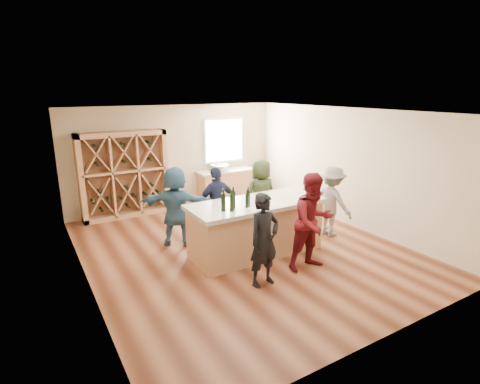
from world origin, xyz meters
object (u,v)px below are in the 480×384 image
sink (219,168)px  person_near_left (264,240)px  wine_bottle_c (233,200)px  person_far_right (261,195)px  wine_bottle_e (248,198)px  person_server (331,201)px  wine_bottle_b (232,203)px  wine_rack (124,175)px  person_far_mid (217,203)px  person_far_left (176,206)px  person_near_right (313,222)px  wine_bottle_a (223,202)px  wine_bottle_d (247,201)px  tasting_counter_base (256,229)px

sink → person_near_left: person_near_left is taller
wine_bottle_c → person_far_right: size_ratio=0.20×
wine_bottle_e → person_server: bearing=2.2°
wine_bottle_b → wine_bottle_c: (0.10, 0.12, 0.01)m
wine_rack → sink: (2.70, -0.07, -0.09)m
person_near_left → wine_rack: bearing=95.9°
wine_bottle_e → person_far_mid: person_far_mid is taller
person_near_left → person_server: (2.55, 1.06, -0.01)m
wine_bottle_c → sink: bearing=65.8°
wine_bottle_e → person_far_left: 1.70m
person_far_right → person_far_left: 2.06m
person_near_left → person_far_left: size_ratio=0.94×
person_near_left → person_near_right: person_near_right is taller
person_near_right → person_server: person_near_right is taller
wine_bottle_e → person_near_left: size_ratio=0.19×
wine_bottle_a → wine_bottle_d: bearing=-6.8°
wine_bottle_a → wine_bottle_e: 0.55m
wine_rack → wine_bottle_a: wine_rack is taller
wine_rack → person_server: bearing=-45.6°
wine_rack → wine_bottle_a: size_ratio=6.60×
wine_bottle_c → person_server: (2.57, 0.08, -0.45)m
person_far_mid → sink: bearing=-120.1°
person_server → wine_bottle_e: bearing=84.3°
wine_bottle_a → wine_bottle_c: bearing=9.0°
sink → person_near_right: (-0.54, -4.64, -0.11)m
wine_bottle_c → person_far_mid: 1.38m
person_far_left → wine_bottle_b: bearing=141.8°
wine_bottle_d → person_server: 2.37m
wine_bottle_b → wine_bottle_c: bearing=50.3°
wine_bottle_e → person_near_left: bearing=-107.0°
tasting_counter_base → wine_bottle_b: (-0.70, -0.26, 0.74)m
wine_bottle_e → wine_bottle_b: bearing=-164.7°
wine_bottle_b → person_server: (2.67, 0.20, -0.45)m
wine_bottle_c → person_far_right: 1.97m
tasting_counter_base → wine_bottle_a: (-0.83, -0.18, 0.75)m
wine_bottle_a → person_far_right: 2.16m
wine_bottle_e → person_far_right: person_far_right is taller
person_server → wine_bottle_c: bearing=83.9°
person_near_right → wine_bottle_d: bearing=137.2°
person_near_right → person_far_mid: size_ratio=1.13×
wine_bottle_e → person_near_right: 1.27m
wine_bottle_c → wine_bottle_a: bearing=-171.0°
person_server → person_near_right: bearing=117.2°
person_far_mid → person_far_right: person_far_right is taller
sink → wine_bottle_a: (-1.89, -3.73, 0.23)m
tasting_counter_base → person_near_left: bearing=-117.3°
person_far_right → person_far_left: size_ratio=0.97×
wine_bottle_b → wine_bottle_a: bearing=147.8°
wine_bottle_b → wine_bottle_e: (0.42, 0.12, -0.01)m
wine_bottle_d → wine_bottle_e: 0.12m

